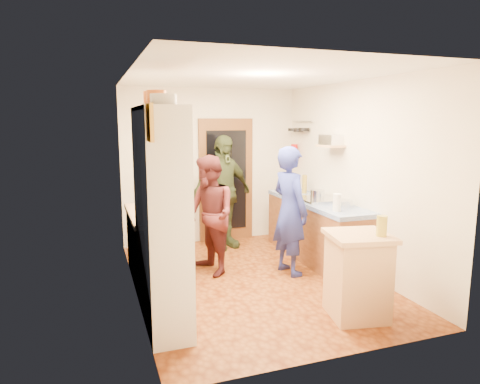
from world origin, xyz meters
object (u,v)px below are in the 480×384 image
person_left (210,215)px  island_base (357,278)px  person_back (223,192)px  right_counter_base (316,232)px  person_hob (293,211)px  hutch_body (161,218)px

person_left → island_base: bearing=19.5°
person_left → person_back: size_ratio=0.88×
right_counter_base → island_base: size_ratio=2.56×
person_left → right_counter_base: bearing=79.5°
person_left → person_hob: bearing=57.4°
right_counter_base → island_base: bearing=-106.4°
hutch_body → right_counter_base: (2.50, 1.30, -0.68)m
person_hob → person_left: size_ratio=1.07×
hutch_body → person_hob: 2.09m
hutch_body → island_base: 2.14m
island_base → person_left: 2.16m
right_counter_base → person_hob: bearing=-144.3°
right_counter_base → person_back: size_ratio=1.19×
island_base → person_hob: size_ratio=0.50×
island_base → person_back: size_ratio=0.47×
island_base → person_hob: bearing=92.4°
hutch_body → person_hob: size_ratio=1.27×
right_counter_base → person_hob: 0.87m
island_base → person_hob: person_hob is taller
hutch_body → island_base: bearing=-15.9°
hutch_body → island_base: size_ratio=2.56×
person_hob → hutch_body: bearing=102.9°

